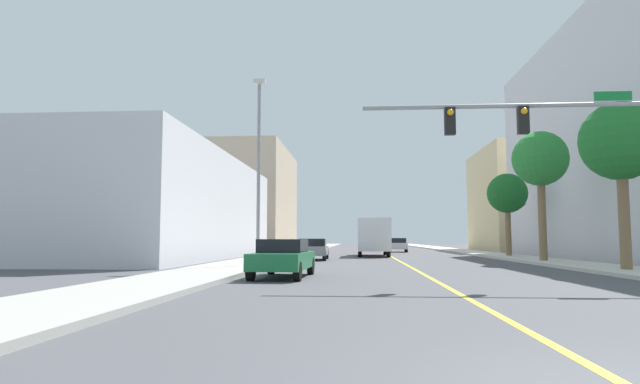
% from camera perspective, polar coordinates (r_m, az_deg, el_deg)
% --- Properties ---
extents(ground, '(192.00, 192.00, 0.00)m').
position_cam_1_polar(ground, '(46.73, 7.18, -6.59)').
color(ground, '#47474C').
extents(sidewalk_left, '(3.25, 168.00, 0.15)m').
position_cam_1_polar(sidewalk_left, '(47.02, -3.03, -6.52)').
color(sidewalk_left, '#9E9B93').
rests_on(sidewalk_left, ground).
extents(sidewalk_right, '(3.25, 168.00, 0.15)m').
position_cam_1_polar(sidewalk_right, '(47.89, 17.20, -6.28)').
color(sidewalk_right, beige).
rests_on(sidewalk_right, ground).
extents(lane_marking_center, '(0.16, 144.00, 0.01)m').
position_cam_1_polar(lane_marking_center, '(46.73, 7.18, -6.59)').
color(lane_marking_center, yellow).
rests_on(lane_marking_center, ground).
extents(building_left_near, '(12.27, 27.90, 7.14)m').
position_cam_1_polar(building_left_near, '(40.20, -17.69, -1.58)').
color(building_left_near, silver).
rests_on(building_left_near, ground).
extents(building_left_far, '(11.12, 19.72, 12.40)m').
position_cam_1_polar(building_left_far, '(68.13, -8.07, -0.83)').
color(building_left_far, tan).
rests_on(building_left_far, ground).
extents(building_right_far, '(11.86, 15.18, 11.35)m').
position_cam_1_polar(building_right_far, '(64.76, 21.76, -0.79)').
color(building_right_far, beige).
rests_on(building_right_far, ground).
extents(traffic_signal_mast, '(9.50, 0.36, 5.66)m').
position_cam_1_polar(traffic_signal_mast, '(18.00, 25.46, 5.02)').
color(traffic_signal_mast, gray).
rests_on(traffic_signal_mast, sidewalk_right).
extents(street_lamp, '(0.56, 0.28, 8.80)m').
position_cam_1_polar(street_lamp, '(25.60, -6.51, 3.19)').
color(street_lamp, gray).
rests_on(street_lamp, sidewalk_left).
extents(palm_near, '(3.21, 3.21, 6.79)m').
position_cam_1_polar(palm_near, '(25.15, 29.19, 4.58)').
color(palm_near, brown).
rests_on(palm_near, sidewalk_right).
extents(palm_mid, '(3.12, 3.12, 7.33)m').
position_cam_1_polar(palm_mid, '(33.24, 22.26, 3.12)').
color(palm_mid, brown).
rests_on(palm_mid, sidewalk_right).
extents(palm_far, '(2.89, 2.89, 5.97)m').
position_cam_1_polar(palm_far, '(41.66, 19.19, -0.22)').
color(palm_far, brown).
rests_on(palm_far, sidewalk_right).
extents(car_silver, '(2.07, 4.18, 1.43)m').
position_cam_1_polar(car_silver, '(55.99, 8.22, -5.53)').
color(car_silver, '#BCBCC1').
rests_on(car_silver, ground).
extents(car_gray, '(1.94, 4.63, 1.37)m').
position_cam_1_polar(car_gray, '(35.18, -0.74, -6.02)').
color(car_gray, slate).
rests_on(car_gray, ground).
extents(car_green, '(1.91, 4.52, 1.35)m').
position_cam_1_polar(car_green, '(19.26, -3.91, -6.92)').
color(car_green, '#196638').
rests_on(car_green, ground).
extents(delivery_truck, '(2.43, 8.08, 2.87)m').
position_cam_1_polar(delivery_truck, '(42.54, 5.66, -4.68)').
color(delivery_truck, red).
rests_on(delivery_truck, ground).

